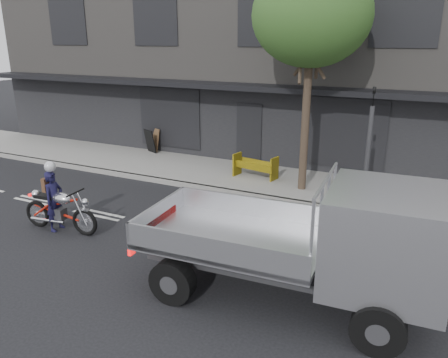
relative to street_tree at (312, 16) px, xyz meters
The scene contains 11 objects.
ground 7.09m from the street_tree, 117.65° to the right, with size 80.00×80.00×0.00m, color black.
sidewalk 5.67m from the street_tree, 167.20° to the left, with size 32.00×3.20×0.15m, color gray.
kerb 5.75m from the street_tree, 153.43° to the right, with size 32.00×0.20×0.15m, color gray.
building_main 7.54m from the street_tree, 107.22° to the left, with size 26.00×10.00×8.00m, color slate.
street_tree is the anchor object (origin of this frame).
traffic_light_pole 4.23m from the street_tree, 23.03° to the right, with size 0.12×0.12×3.50m.
motorcycle 8.59m from the street_tree, 130.91° to the right, with size 2.21×0.64×1.14m.
rider 8.57m from the street_tree, 131.80° to the right, with size 0.57×0.37×1.56m, color #151233.
flatbed_ute 7.38m from the street_tree, 66.15° to the right, with size 5.45×2.49×2.47m.
construction_barrier 5.04m from the street_tree, behind, with size 1.46×0.58×0.82m, color yellow, non-canonical shape.
sandwich_board 8.53m from the street_tree, 166.42° to the left, with size 0.61×0.40×0.96m, color black, non-canonical shape.
Camera 1 is at (5.70, -8.62, 4.70)m, focal length 35.00 mm.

